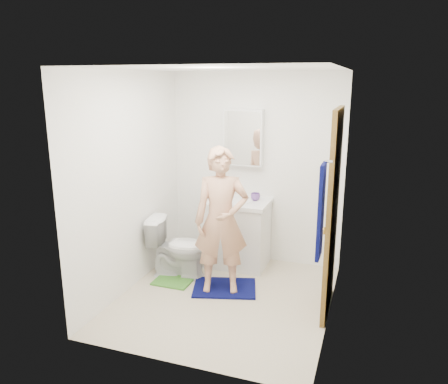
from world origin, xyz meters
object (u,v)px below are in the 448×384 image
at_px(man, 221,221).
at_px(toothbrush_cup, 255,197).
at_px(toilet, 179,247).
at_px(towel, 321,212).
at_px(medicine_cabinet, 243,138).
at_px(soap_dispenser, 213,192).
at_px(vanity_cabinet, 237,234).

bearing_deg(man, toothbrush_cup, 61.63).
distance_m(toilet, man, 0.80).
bearing_deg(towel, medicine_cabinet, 124.61).
distance_m(medicine_cabinet, soap_dispenser, 0.77).
bearing_deg(toothbrush_cup, toilet, -141.78).
height_order(soap_dispenser, man, man).
bearing_deg(towel, man, 147.27).
height_order(soap_dispenser, toothbrush_cup, soap_dispenser).
height_order(towel, soap_dispenser, towel).
relative_size(towel, toilet, 1.11).
xyz_separation_m(vanity_cabinet, toilet, (-0.56, -0.55, -0.04)).
bearing_deg(toothbrush_cup, soap_dispenser, -167.48).
bearing_deg(soap_dispenser, toothbrush_cup, 12.52).
bearing_deg(toothbrush_cup, man, -100.57).
bearing_deg(medicine_cabinet, toothbrush_cup, -37.46).
relative_size(medicine_cabinet, man, 0.44).
bearing_deg(vanity_cabinet, medicine_cabinet, 90.00).
relative_size(toilet, man, 0.45).
height_order(towel, toothbrush_cup, towel).
xyz_separation_m(vanity_cabinet, soap_dispenser, (-0.30, -0.05, 0.54)).
distance_m(medicine_cabinet, toilet, 1.56).
xyz_separation_m(toilet, toothbrush_cup, (0.77, 0.61, 0.54)).
relative_size(toilet, soap_dispenser, 3.89).
bearing_deg(soap_dispenser, vanity_cabinet, 9.66).
height_order(toilet, man, man).
relative_size(towel, soap_dispenser, 4.31).
distance_m(vanity_cabinet, toothbrush_cup, 0.54).
height_order(toilet, toothbrush_cup, toothbrush_cup).
height_order(vanity_cabinet, medicine_cabinet, medicine_cabinet).
bearing_deg(medicine_cabinet, toilet, -126.03).
relative_size(medicine_cabinet, towel, 0.87).
bearing_deg(man, medicine_cabinet, 75.54).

